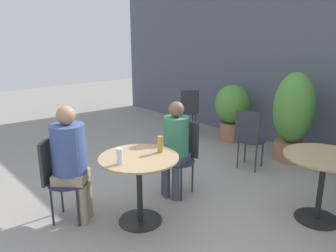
# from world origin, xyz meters

# --- Properties ---
(ground_plane) EXTENTS (20.00, 20.00, 0.00)m
(ground_plane) POSITION_xyz_m (0.00, 0.00, 0.00)
(ground_plane) COLOR gray
(storefront_wall) EXTENTS (10.00, 0.06, 3.00)m
(storefront_wall) POSITION_xyz_m (0.00, 3.46, 1.50)
(storefront_wall) COLOR #4C5666
(storefront_wall) RESTS_ON ground_plane
(cafe_table_near) EXTENTS (0.82, 0.82, 0.74)m
(cafe_table_near) POSITION_xyz_m (-0.08, -0.04, 0.56)
(cafe_table_near) COLOR black
(cafe_table_near) RESTS_ON ground_plane
(cafe_table_far) EXTENTS (0.82, 0.82, 0.74)m
(cafe_table_far) POSITION_xyz_m (1.17, 1.40, 0.56)
(cafe_table_far) COLOR black
(cafe_table_far) RESTS_ON ground_plane
(bistro_chair_0) EXTENTS (0.43, 0.45, 0.90)m
(bistro_chair_0) POSITION_xyz_m (-0.30, 0.79, 0.54)
(bistro_chair_0) COLOR #232847
(bistro_chair_0) RESTS_ON ground_plane
(bistro_chair_1) EXTENTS (0.48, 0.48, 0.90)m
(bistro_chair_1) POSITION_xyz_m (-0.69, -0.65, 0.54)
(bistro_chair_1) COLOR #232847
(bistro_chair_1) RESTS_ON ground_plane
(bistro_chair_3) EXTENTS (0.48, 0.47, 0.90)m
(bistro_chair_3) POSITION_xyz_m (-2.01, 2.64, 0.54)
(bistro_chair_3) COLOR #232847
(bistro_chair_3) RESTS_ON ground_plane
(bistro_chair_4) EXTENTS (0.43, 0.45, 0.90)m
(bistro_chair_4) POSITION_xyz_m (-0.15, 1.99, 0.54)
(bistro_chair_4) COLOR #232847
(bistro_chair_4) RESTS_ON ground_plane
(seated_person_0) EXTENTS (0.32, 0.34, 1.19)m
(seated_person_0) POSITION_xyz_m (-0.27, 0.64, 0.71)
(seated_person_0) COLOR #42475B
(seated_person_0) RESTS_ON ground_plane
(seated_person_1) EXTENTS (0.44, 0.44, 1.26)m
(seated_person_1) POSITION_xyz_m (-0.59, -0.54, 0.74)
(seated_person_1) COLOR gray
(seated_person_1) RESTS_ON ground_plane
(beer_glass_0) EXTENTS (0.06, 0.06, 0.16)m
(beer_glass_0) POSITION_xyz_m (-0.05, -0.29, 0.82)
(beer_glass_0) COLOR silver
(beer_glass_0) RESTS_ON cafe_table_near
(beer_glass_1) EXTENTS (0.06, 0.06, 0.18)m
(beer_glass_1) POSITION_xyz_m (-0.04, 0.21, 0.82)
(beer_glass_1) COLOR #B28433
(beer_glass_1) RESTS_ON cafe_table_near
(potted_plant_0) EXTENTS (0.64, 0.64, 1.06)m
(potted_plant_0) POSITION_xyz_m (-1.18, 2.93, 0.62)
(potted_plant_0) COLOR #93664C
(potted_plant_0) RESTS_ON ground_plane
(potted_plant_1) EXTENTS (0.61, 0.61, 1.40)m
(potted_plant_1) POSITION_xyz_m (0.07, 2.82, 0.75)
(potted_plant_1) COLOR #93664C
(potted_plant_1) RESTS_ON ground_plane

